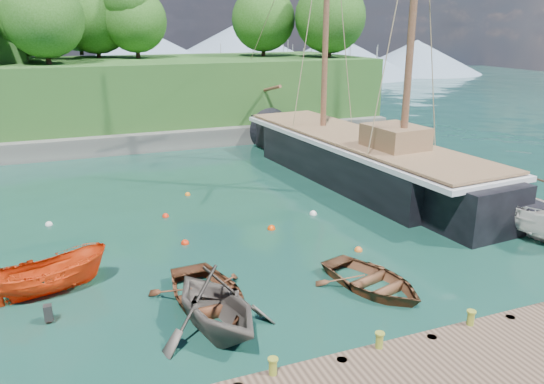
{
  "coord_description": "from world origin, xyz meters",
  "views": [
    {
      "loc": [
        -8.05,
        -15.23,
        8.69
      ],
      "look_at": [
        -0.24,
        4.42,
        2.0
      ],
      "focal_mm": 35.0,
      "sensor_mm": 36.0,
      "label": 1
    }
  ],
  "objects_px": {
    "motorboat_orange": "(53,293)",
    "cabin_boat_white": "(526,235)",
    "rowboat_0": "(208,306)",
    "schooner": "(358,162)",
    "rowboat_1": "(216,332)",
    "rowboat_2": "(372,289)"
  },
  "relations": [
    {
      "from": "rowboat_1",
      "to": "rowboat_2",
      "type": "distance_m",
      "value": 5.77
    },
    {
      "from": "cabin_boat_white",
      "to": "schooner",
      "type": "distance_m",
      "value": 10.52
    },
    {
      "from": "rowboat_0",
      "to": "rowboat_2",
      "type": "relative_size",
      "value": 1.12
    },
    {
      "from": "rowboat_0",
      "to": "rowboat_1",
      "type": "xyz_separation_m",
      "value": [
        -0.17,
        -1.54,
        0.0
      ]
    },
    {
      "from": "motorboat_orange",
      "to": "schooner",
      "type": "bearing_deg",
      "value": -77.7
    },
    {
      "from": "motorboat_orange",
      "to": "cabin_boat_white",
      "type": "bearing_deg",
      "value": -109.93
    },
    {
      "from": "rowboat_2",
      "to": "schooner",
      "type": "distance_m",
      "value": 13.54
    },
    {
      "from": "rowboat_0",
      "to": "cabin_boat_white",
      "type": "xyz_separation_m",
      "value": [
        14.35,
        0.8,
        0.0
      ]
    },
    {
      "from": "rowboat_0",
      "to": "motorboat_orange",
      "type": "distance_m",
      "value": 5.45
    },
    {
      "from": "cabin_boat_white",
      "to": "schooner",
      "type": "bearing_deg",
      "value": 102.63
    },
    {
      "from": "rowboat_1",
      "to": "rowboat_0",
      "type": "bearing_deg",
      "value": 70.86
    },
    {
      "from": "motorboat_orange",
      "to": "schooner",
      "type": "xyz_separation_m",
      "value": [
        16.6,
        8.16,
        1.1
      ]
    },
    {
      "from": "rowboat_0",
      "to": "rowboat_2",
      "type": "height_order",
      "value": "rowboat_0"
    },
    {
      "from": "rowboat_1",
      "to": "schooner",
      "type": "xyz_separation_m",
      "value": [
        12.1,
        12.51,
        1.1
      ]
    },
    {
      "from": "rowboat_0",
      "to": "rowboat_1",
      "type": "bearing_deg",
      "value": -99.59
    },
    {
      "from": "motorboat_orange",
      "to": "cabin_boat_white",
      "type": "relative_size",
      "value": 0.72
    },
    {
      "from": "motorboat_orange",
      "to": "schooner",
      "type": "height_order",
      "value": "schooner"
    },
    {
      "from": "cabin_boat_white",
      "to": "rowboat_2",
      "type": "bearing_deg",
      "value": -169.64
    },
    {
      "from": "rowboat_1",
      "to": "rowboat_2",
      "type": "xyz_separation_m",
      "value": [
        5.73,
        0.61,
        0.0
      ]
    },
    {
      "from": "motorboat_orange",
      "to": "cabin_boat_white",
      "type": "height_order",
      "value": "cabin_boat_white"
    },
    {
      "from": "motorboat_orange",
      "to": "cabin_boat_white",
      "type": "xyz_separation_m",
      "value": [
        19.02,
        -2.02,
        0.0
      ]
    },
    {
      "from": "rowboat_0",
      "to": "rowboat_2",
      "type": "bearing_deg",
      "value": -12.79
    }
  ]
}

